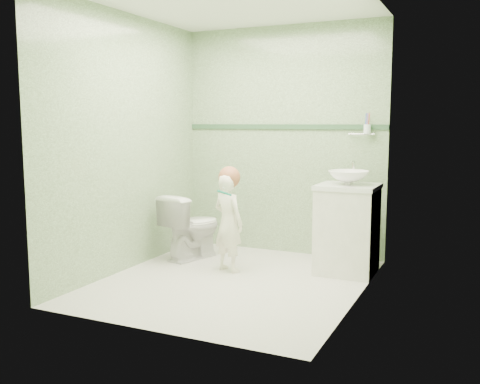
% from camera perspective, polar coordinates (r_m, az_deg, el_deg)
% --- Properties ---
extents(ground, '(2.50, 2.50, 0.00)m').
position_cam_1_polar(ground, '(4.79, -0.76, -9.50)').
color(ground, beige).
rests_on(ground, ground).
extents(room_shell, '(2.50, 2.54, 2.40)m').
position_cam_1_polar(room_shell, '(4.59, -0.78, 4.98)').
color(room_shell, gray).
rests_on(room_shell, ground).
extents(trim_stripe, '(2.20, 0.02, 0.05)m').
position_cam_1_polar(trim_stripe, '(5.73, 4.58, 6.94)').
color(trim_stripe, '#315537').
rests_on(trim_stripe, room_shell).
extents(vanity, '(0.52, 0.50, 0.80)m').
position_cam_1_polar(vanity, '(5.07, 11.32, -4.04)').
color(vanity, silver).
rests_on(vanity, ground).
extents(counter, '(0.54, 0.52, 0.04)m').
position_cam_1_polar(counter, '(5.01, 11.44, 0.56)').
color(counter, white).
rests_on(counter, vanity).
extents(basin, '(0.37, 0.37, 0.13)m').
position_cam_1_polar(basin, '(5.00, 11.46, 1.52)').
color(basin, white).
rests_on(basin, counter).
extents(faucet, '(0.03, 0.13, 0.18)m').
position_cam_1_polar(faucet, '(5.17, 11.96, 2.58)').
color(faucet, silver).
rests_on(faucet, counter).
extents(cup_holder, '(0.26, 0.07, 0.21)m').
position_cam_1_polar(cup_holder, '(5.43, 13.30, 6.54)').
color(cup_holder, silver).
rests_on(cup_holder, room_shell).
extents(toilet, '(0.54, 0.73, 0.67)m').
position_cam_1_polar(toilet, '(5.54, -5.13, -3.65)').
color(toilet, white).
rests_on(toilet, ground).
extents(toddler, '(0.39, 0.32, 0.92)m').
position_cam_1_polar(toddler, '(5.03, -1.26, -3.29)').
color(toddler, white).
rests_on(toddler, ground).
extents(hair_cap, '(0.21, 0.21, 0.21)m').
position_cam_1_polar(hair_cap, '(4.99, -1.14, 1.58)').
color(hair_cap, '#A25D3C').
rests_on(hair_cap, toddler).
extents(teal_toothbrush, '(0.11, 0.14, 0.08)m').
position_cam_1_polar(teal_toothbrush, '(4.84, -1.68, -0.04)').
color(teal_toothbrush, '#108267').
rests_on(teal_toothbrush, toddler).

